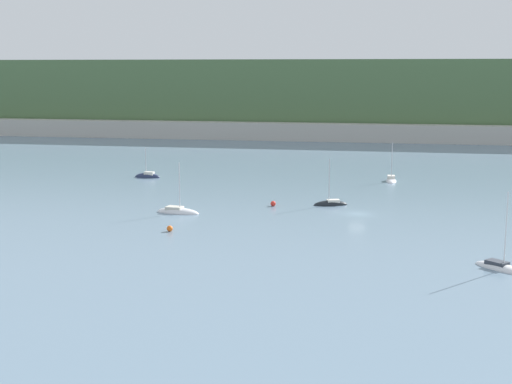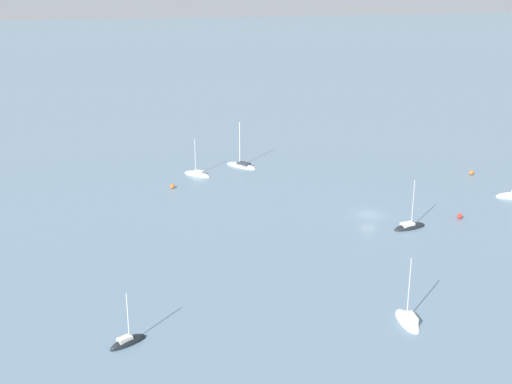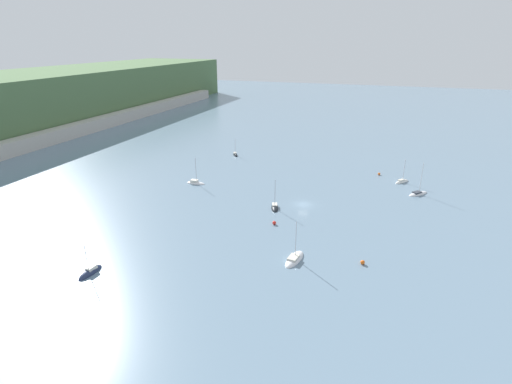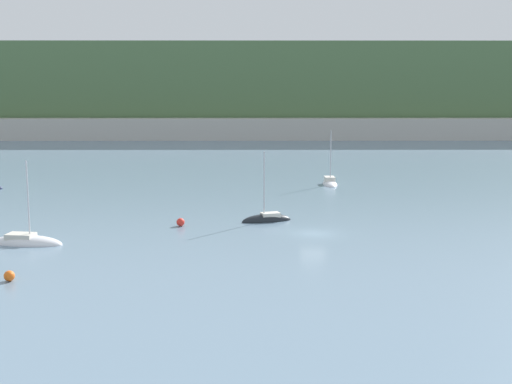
{
  "view_description": "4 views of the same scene",
  "coord_description": "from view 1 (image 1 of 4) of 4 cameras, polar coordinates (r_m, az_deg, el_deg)",
  "views": [
    {
      "loc": [
        4.29,
        -110.36,
        22.54
      ],
      "look_at": [
        -16.31,
        1.17,
        2.75
      ],
      "focal_mm": 50.0,
      "sensor_mm": 36.0,
      "label": 1
    },
    {
      "loc": [
        33.35,
        104.16,
        42.79
      ],
      "look_at": [
        17.1,
        -10.45,
        1.05
      ],
      "focal_mm": 50.0,
      "sensor_mm": 36.0,
      "label": 2
    },
    {
      "loc": [
        -94.27,
        -19.32,
        40.21
      ],
      "look_at": [
        0.04,
        13.0,
        1.83
      ],
      "focal_mm": 28.0,
      "sensor_mm": 36.0,
      "label": 3
    },
    {
      "loc": [
        -6.25,
        -70.99,
        15.65
      ],
      "look_at": [
        -5.78,
        11.45,
        2.47
      ],
      "focal_mm": 50.0,
      "sensor_mm": 36.0,
      "label": 4
    }
  ],
  "objects": [
    {
      "name": "ground_plane",
      "position": [
        112.72,
        8.08,
        -1.74
      ],
      "size": [
        600.0,
        600.0,
        0.0
      ],
      "primitive_type": "plane",
      "color": "slate"
    },
    {
      "name": "hillside_ridge",
      "position": [
        255.73,
        9.58,
        7.54
      ],
      "size": [
        408.82,
        59.4,
        25.24
      ],
      "color": "#4C6B42",
      "rests_on": "ground_plane"
    },
    {
      "name": "shore_town_strip",
      "position": [
        223.23,
        9.36,
        4.68
      ],
      "size": [
        347.5,
        6.0,
        5.47
      ],
      "color": "#B7B2A8",
      "rests_on": "ground_plane"
    },
    {
      "name": "sailboat_0",
      "position": [
        85.93,
        18.98,
        -5.8
      ],
      "size": [
        6.38,
        6.06,
        9.59
      ],
      "rotation": [
        0.0,
        0.0,
        5.55
      ],
      "color": "silver",
      "rests_on": "ground_plane"
    },
    {
      "name": "sailboat_1",
      "position": [
        145.9,
        10.76,
        0.89
      ],
      "size": [
        2.27,
        5.8,
        8.69
      ],
      "rotation": [
        0.0,
        0.0,
        4.75
      ],
      "color": "silver",
      "rests_on": "ground_plane"
    },
    {
      "name": "sailboat_3",
      "position": [
        119.2,
        5.99,
        -1.02
      ],
      "size": [
        5.95,
        3.41,
        8.58
      ],
      "rotation": [
        0.0,
        0.0,
        3.45
      ],
      "color": "black",
      "rests_on": "ground_plane"
    },
    {
      "name": "sailboat_4",
      "position": [
        112.94,
        -6.29,
        -1.64
      ],
      "size": [
        7.41,
        3.5,
        8.86
      ],
      "rotation": [
        0.0,
        0.0,
        6.13
      ],
      "color": "silver",
      "rests_on": "ground_plane"
    },
    {
      "name": "sailboat_5",
      "position": [
        150.18,
        -8.67,
        1.19
      ],
      "size": [
        5.64,
        2.06,
        7.07
      ],
      "rotation": [
        0.0,
        0.0,
        3.07
      ],
      "color": "#232D4C",
      "rests_on": "ground_plane"
    },
    {
      "name": "mooring_buoy_0",
      "position": [
        100.25,
        -6.92,
        -2.92
      ],
      "size": [
        0.85,
        0.85,
        0.85
      ],
      "color": "orange",
      "rests_on": "ground_plane"
    },
    {
      "name": "mooring_buoy_2",
      "position": [
        117.64,
        1.38,
        -0.93
      ],
      "size": [
        0.87,
        0.87,
        0.87
      ],
      "color": "red",
      "rests_on": "ground_plane"
    }
  ]
}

